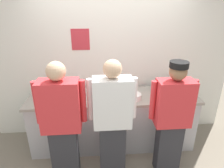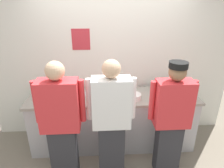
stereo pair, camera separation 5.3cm
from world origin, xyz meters
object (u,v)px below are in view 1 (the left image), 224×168
Objects in this scene: sheet_tray at (71,97)px; squeeze_bottle_spare at (104,89)px; chef_near_left at (62,124)px; deli_cup at (174,95)px; plate_stack_front at (133,96)px; chef_center at (112,120)px; chef_far_right at (172,118)px; squeeze_bottle_secondary at (121,90)px; ramekin_red_sauce at (116,91)px; squeeze_bottle_primary at (184,92)px; ramekin_yellow_sauce at (51,101)px; mixing_bowl_steel at (161,89)px.

squeeze_bottle_spare is (0.50, 0.09, 0.08)m from sheet_tray.
chef_near_left is 1.70m from deli_cup.
chef_center is at bearing -124.76° from plate_stack_front.
deli_cup is (0.20, 0.49, 0.07)m from chef_far_right.
squeeze_bottle_secondary is at bearing 41.14° from chef_near_left.
plate_stack_front is 0.62m from deli_cup.
squeeze_bottle_secondary is at bearing 141.83° from plate_stack_front.
ramekin_red_sauce is at bearing 12.53° from sheet_tray.
chef_center is 7.17× the size of plate_stack_front.
ramekin_red_sauce is at bearing 166.58° from squeeze_bottle_primary.
deli_cup is (0.87, -0.26, 0.01)m from ramekin_red_sauce.
chef_near_left is 16.32× the size of ramekin_red_sauce.
ramekin_red_sauce is (-0.25, 0.25, -0.02)m from plate_stack_front.
deli_cup is (1.84, 0.00, 0.02)m from ramekin_yellow_sauce.
plate_stack_front is at bearing 29.61° from chef_near_left.
chef_far_right reaches higher than squeeze_bottle_spare.
ramekin_yellow_sauce is at bearing -171.41° from squeeze_bottle_secondary.
squeeze_bottle_spare is at bearing 14.35° from ramekin_yellow_sauce.
sheet_tray is at bearing -167.47° from ramekin_red_sauce.
chef_far_right is 0.73m from mixing_bowl_steel.
ramekin_red_sauce is (0.19, 0.06, -0.07)m from squeeze_bottle_spare.
deli_cup is at bearing 67.65° from chef_far_right.
squeeze_bottle_spare is at bearing 170.27° from squeeze_bottle_secondary.
chef_near_left reaches higher than chef_far_right.
deli_cup is (0.62, -0.01, -0.00)m from plate_stack_front.
chef_near_left is 0.62m from chef_center.
mixing_bowl_steel reaches higher than ramekin_red_sauce.
chef_center is 0.78m from chef_far_right.
chef_far_right is 3.97× the size of sheet_tray.
squeeze_bottle_spare is at bearing -161.37° from ramekin_red_sauce.
sheet_tray is (-0.58, 0.61, 0.03)m from chef_center.
sheet_tray is 0.30m from ramekin_yellow_sauce.
chef_center is 8.48× the size of squeeze_bottle_spare.
squeeze_bottle_spare is at bearing 171.56° from squeeze_bottle_primary.
mixing_bowl_steel is 0.68m from squeeze_bottle_secondary.
squeeze_bottle_primary is at bearing -8.10° from squeeze_bottle_secondary.
squeeze_bottle_primary reaches higher than ramekin_yellow_sauce.
plate_stack_front is 0.74× the size of mixing_bowl_steel.
ramekin_yellow_sauce is (-0.28, -0.11, 0.01)m from sheet_tray.
mixing_bowl_steel is (0.50, 0.21, 0.02)m from plate_stack_front.
mixing_bowl_steel is at bearing 23.34° from plate_stack_front.
plate_stack_front is 2.24× the size of ramekin_yellow_sauce.
ramekin_yellow_sauce is at bearing -179.40° from squeeze_bottle_primary.
chef_near_left is 1.00× the size of chef_center.
squeeze_bottle_secondary reaches higher than sheet_tray.
chef_near_left reaches higher than ramekin_red_sauce.
chef_far_right is 8.52× the size of squeeze_bottle_secondary.
sheet_tray is at bearing 175.97° from deli_cup.
chef_far_right is 6.98× the size of plate_stack_front.
chef_center is at bearing -139.44° from mixing_bowl_steel.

